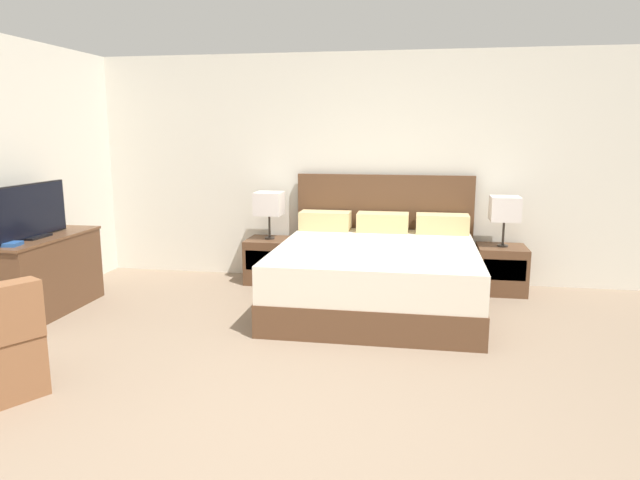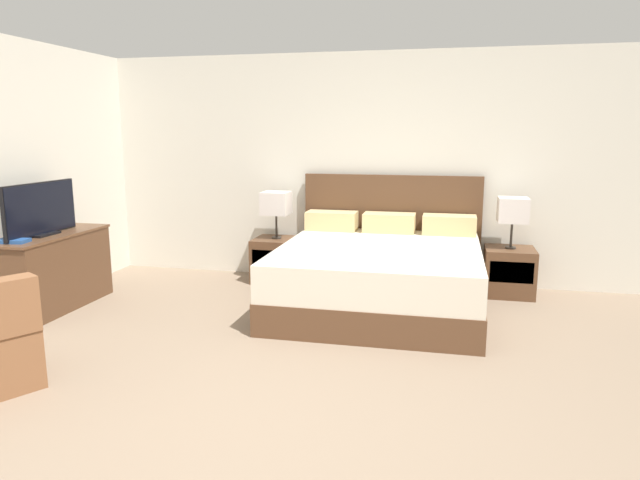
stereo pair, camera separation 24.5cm
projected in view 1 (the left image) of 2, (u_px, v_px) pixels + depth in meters
ground_plane at (278, 447)px, 3.05m from camera, size 10.85×10.85×0.00m
wall_back at (356, 169)px, 6.35m from camera, size 7.09×0.06×2.51m
bed at (377, 273)px, 5.46m from camera, size 1.93×2.04×1.20m
nightstand_left at (270, 260)px, 6.37m from camera, size 0.49×0.48×0.49m
nightstand_right at (501, 269)px, 5.95m from camera, size 0.49×0.48×0.49m
table_lamp_left at (269, 204)px, 6.25m from camera, size 0.29×0.29×0.52m
table_lamp_right at (505, 209)px, 5.83m from camera, size 0.29×0.29×0.52m
dresser at (44, 273)px, 5.26m from camera, size 0.47×1.24×0.72m
tv at (32, 212)px, 5.06m from camera, size 0.18×0.91×0.49m
book_red_cover at (4, 244)px, 4.75m from camera, size 0.28×0.19×0.03m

